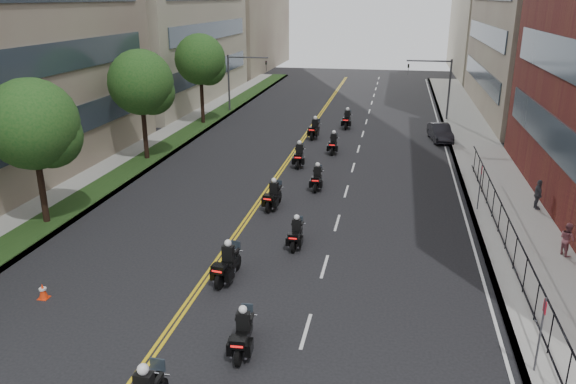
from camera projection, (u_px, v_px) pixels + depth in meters
name	position (u px, v px, depth m)	size (l,w,h in m)	color
sidewalk_right	(489.00, 174.00, 36.28)	(4.00, 90.00, 0.15)	gray
sidewalk_left	(143.00, 155.00, 40.57)	(4.00, 90.00, 0.15)	gray
grass_strip	(153.00, 154.00, 40.40)	(2.00, 90.00, 0.04)	#183513
iron_fence	(511.00, 242.00, 24.13)	(0.05, 28.00, 1.50)	black
street_trees	(104.00, 101.00, 32.81)	(4.40, 38.40, 7.98)	black
traffic_signal_right	(439.00, 80.00, 51.30)	(4.09, 0.20, 5.60)	#3F3F44
traffic_signal_left	(238.00, 75.00, 54.71)	(4.09, 0.20, 5.60)	#3F3F44
motorcycle_1	(243.00, 335.00, 17.99)	(0.56, 2.21, 1.63)	black
motorcycle_2	(227.00, 265.00, 22.57)	(0.71, 2.36, 1.74)	black
motorcycle_3	(296.00, 234.00, 25.71)	(0.47, 2.07, 1.53)	black
motorcycle_4	(273.00, 197.00, 30.35)	(0.69, 2.30, 1.70)	black
motorcycle_5	(317.00, 179.00, 33.43)	(0.51, 2.20, 1.63)	black
motorcycle_6	(299.00, 156.00, 37.93)	(0.63, 2.41, 1.78)	black
motorcycle_7	(333.00, 144.00, 41.17)	(0.52, 2.28, 1.69)	black
motorcycle_8	(315.00, 130.00, 45.47)	(0.69, 2.47, 1.83)	black
motorcycle_9	(347.00, 120.00, 49.04)	(0.58, 2.46, 1.82)	black
parked_sedan	(440.00, 132.00, 44.79)	(1.41, 4.05, 1.33)	black
pedestrian_b	(567.00, 239.00, 24.51)	(0.72, 0.56, 1.48)	#97525B
pedestrian_c	(538.00, 195.00, 29.81)	(0.95, 0.40, 1.63)	#404048
traffic_cone	(43.00, 291.00, 21.34)	(0.38, 0.38, 0.63)	#F3330C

